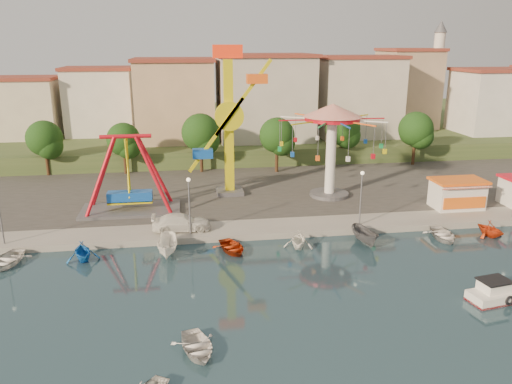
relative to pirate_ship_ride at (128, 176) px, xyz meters
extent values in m
plane|color=#152C3B|center=(13.94, -20.36, -4.39)|extent=(200.00, 200.00, 0.00)
cube|color=#9E998E|center=(13.94, 41.64, -4.09)|extent=(200.00, 100.00, 0.60)
cube|color=#4C4944|center=(13.94, 9.64, -3.79)|extent=(90.00, 28.00, 0.01)
cube|color=#384C26|center=(13.94, 46.64, -2.89)|extent=(200.00, 60.00, 3.00)
cube|color=#59595E|center=(0.00, 0.00, -3.64)|extent=(10.00, 5.00, 0.30)
cube|color=blue|center=(0.00, 0.00, -2.19)|extent=(4.50, 1.40, 1.00)
cylinder|color=red|center=(0.00, 0.00, 4.01)|extent=(5.00, 0.40, 0.40)
cube|color=#59595E|center=(10.70, 4.81, -3.54)|extent=(3.00, 3.00, 0.50)
cube|color=yellow|center=(10.70, 4.81, 3.71)|extent=(1.00, 1.00, 15.00)
cube|color=red|center=(10.70, 4.81, 12.01)|extent=(3.20, 0.50, 1.40)
cylinder|color=yellow|center=(10.70, 4.01, 5.21)|extent=(3.20, 0.50, 3.20)
cube|color=yellow|center=(12.21, 3.81, 7.20)|extent=(6.31, 0.35, 8.19)
cube|color=#EF5815|center=(13.72, 3.81, 9.19)|extent=(2.20, 1.20, 1.00)
cylinder|color=#59595E|center=(21.78, 2.19, -3.59)|extent=(4.40, 4.40, 0.40)
cylinder|color=white|center=(21.78, 2.19, 0.71)|extent=(1.10, 1.10, 9.00)
cylinder|color=red|center=(21.78, 2.19, 5.01)|extent=(6.00, 6.00, 0.50)
cone|color=red|center=(21.78, 2.19, 5.91)|extent=(6.40, 6.40, 1.40)
cube|color=white|center=(33.78, -3.86, -2.39)|extent=(5.00, 3.00, 2.80)
cube|color=orange|center=(33.78, -3.86, -0.84)|extent=(5.40, 3.40, 0.25)
cube|color=red|center=(33.78, -5.56, -1.19)|extent=(5.00, 0.77, 0.43)
cylinder|color=#59595E|center=(-10.06, -7.36, -1.29)|extent=(0.14, 0.14, 5.00)
cylinder|color=#59595E|center=(5.94, -7.36, -1.29)|extent=(0.14, 0.14, 5.00)
cylinder|color=#59595E|center=(21.94, -7.36, -1.29)|extent=(0.14, 0.14, 5.00)
cylinder|color=#382314|center=(-12.06, 16.61, -2.00)|extent=(0.44, 0.44, 3.60)
sphere|color=black|center=(-12.06, 16.61, 1.10)|extent=(4.60, 4.60, 4.60)
cylinder|color=#382314|center=(-2.06, 15.88, -2.09)|extent=(0.44, 0.44, 3.40)
sphere|color=black|center=(-2.06, 15.88, 0.83)|extent=(4.35, 4.35, 4.35)
cylinder|color=#382314|center=(7.94, 15.45, -1.83)|extent=(0.44, 0.44, 3.92)
sphere|color=black|center=(7.94, 15.45, 1.54)|extent=(5.02, 5.02, 5.02)
cylinder|color=#382314|center=(17.94, 14.00, -1.96)|extent=(0.44, 0.44, 3.66)
sphere|color=black|center=(17.94, 14.00, 1.18)|extent=(4.68, 4.68, 4.68)
cylinder|color=#382314|center=(27.94, 16.99, -1.89)|extent=(0.44, 0.44, 3.80)
sphere|color=black|center=(27.94, 16.99, 1.37)|extent=(4.86, 4.86, 4.86)
cylinder|color=#382314|center=(37.94, 15.17, -1.91)|extent=(0.44, 0.44, 3.77)
sphere|color=black|center=(37.94, 15.17, 1.33)|extent=(4.83, 4.83, 4.83)
cube|color=beige|center=(-19.43, 25.70, 4.54)|extent=(9.26, 9.53, 11.87)
cube|color=silver|center=(-7.39, 31.02, 2.92)|extent=(12.33, 9.01, 8.63)
cube|color=tan|center=(5.76, 31.60, 4.22)|extent=(11.95, 9.28, 11.23)
cube|color=beige|center=(19.55, 28.44, 3.20)|extent=(12.59, 10.50, 9.20)
cube|color=beige|center=(33.01, 31.84, 3.22)|extent=(10.75, 9.23, 9.24)
cube|color=tan|center=(46.31, 29.97, 4.21)|extent=(12.77, 10.96, 11.21)
cube|color=silver|center=(58.09, 28.41, 4.78)|extent=(8.23, 8.98, 12.36)
cylinder|color=silver|center=(49.94, 33.64, 6.61)|extent=(1.80, 1.80, 16.00)
cylinder|color=#59595E|center=(49.94, 33.64, 11.61)|extent=(2.80, 2.80, 0.30)
cone|color=#59595E|center=(49.94, 33.64, 15.61)|extent=(2.20, 2.20, 2.00)
cube|color=white|center=(27.17, -21.69, -4.11)|extent=(4.96, 2.56, 0.85)
cube|color=red|center=(27.17, -21.69, -4.32)|extent=(4.96, 2.56, 0.15)
cube|color=white|center=(26.60, -21.60, -3.40)|extent=(2.10, 1.72, 0.85)
cube|color=black|center=(26.60, -21.60, -2.93)|extent=(2.32, 1.93, 0.11)
torus|color=black|center=(27.17, -22.64, -3.97)|extent=(0.74, 0.31, 0.72)
imported|color=white|center=(5.91, -24.86, -4.02)|extent=(3.33, 4.10, 0.75)
imported|color=white|center=(5.15, -6.36, -3.02)|extent=(5.36, 2.23, 1.55)
imported|color=silver|center=(-8.94, -10.56, -3.97)|extent=(3.69, 4.59, 0.85)
imported|color=blue|center=(-2.97, -10.56, -3.58)|extent=(3.46, 3.74, 1.63)
imported|color=white|center=(3.98, -10.56, -3.58)|extent=(1.86, 4.33, 1.64)
imported|color=#AC2E0D|center=(9.40, -10.56, -4.01)|extent=(3.68, 4.38, 0.78)
imported|color=white|center=(15.26, -10.56, -3.61)|extent=(3.31, 3.59, 1.57)
imported|color=#505055|center=(21.33, -10.56, -3.65)|extent=(2.01, 4.03, 1.49)
imported|color=silver|center=(28.83, -10.56, -3.99)|extent=(3.15, 4.17, 0.82)
imported|color=red|center=(33.45, -10.56, -3.63)|extent=(3.25, 3.51, 1.52)
camera|label=1|loc=(5.63, -50.15, 12.82)|focal=35.00mm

